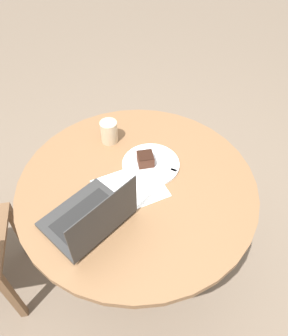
{
  "coord_description": "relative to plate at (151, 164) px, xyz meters",
  "views": [
    {
      "loc": [
        -0.32,
        -0.86,
        1.84
      ],
      "look_at": [
        0.05,
        0.04,
        0.78
      ],
      "focal_mm": 35.0,
      "sensor_mm": 36.0,
      "label": 1
    }
  ],
  "objects": [
    {
      "name": "plate",
      "position": [
        0.0,
        0.0,
        0.0
      ],
      "size": [
        0.26,
        0.26,
        0.01
      ],
      "color": "silver",
      "rests_on": "dining_table"
    },
    {
      "name": "cake_slice",
      "position": [
        -0.02,
        0.01,
        0.03
      ],
      "size": [
        0.08,
        0.08,
        0.06
      ],
      "rotation": [
        0.0,
        0.0,
        6.08
      ],
      "color": "#472619",
      "rests_on": "plate"
    },
    {
      "name": "paper_document",
      "position": [
        -0.14,
        -0.09,
        -0.0
      ],
      "size": [
        0.3,
        0.24,
        0.0
      ],
      "rotation": [
        0.0,
        0.0,
        0.05
      ],
      "color": "white",
      "rests_on": "dining_table"
    },
    {
      "name": "fork",
      "position": [
        0.04,
        -0.04,
        0.01
      ],
      "size": [
        0.13,
        0.14,
        0.0
      ],
      "rotation": [
        0.0,
        0.0,
        5.46
      ],
      "color": "silver",
      "rests_on": "plate"
    },
    {
      "name": "dining_table",
      "position": [
        -0.1,
        -0.08,
        -0.19
      ],
      "size": [
        1.05,
        1.05,
        0.74
      ],
      "color": "brown",
      "rests_on": "ground_plane"
    },
    {
      "name": "laptop",
      "position": [
        -0.34,
        -0.2,
        0.03
      ],
      "size": [
        0.4,
        0.36,
        0.23
      ],
      "rotation": [
        0.0,
        0.0,
        6.72
      ],
      "color": "#2D2D2D",
      "rests_on": "dining_table"
    },
    {
      "name": "coffee_glass",
      "position": [
        -0.12,
        0.23,
        0.05
      ],
      "size": [
        0.08,
        0.08,
        0.11
      ],
      "color": "#C6AD89",
      "rests_on": "dining_table"
    },
    {
      "name": "ground_plane",
      "position": [
        -0.1,
        -0.08,
        -0.74
      ],
      "size": [
        12.0,
        12.0,
        0.0
      ],
      "primitive_type": "plane",
      "color": "#6B5B4C"
    }
  ]
}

